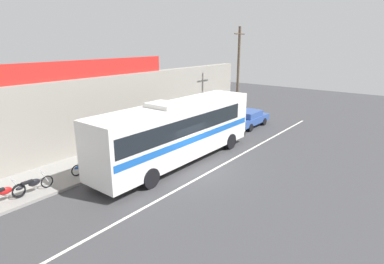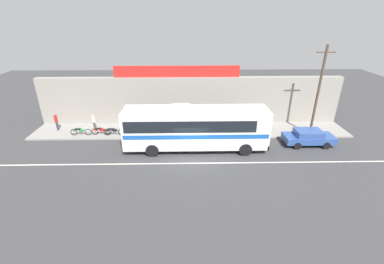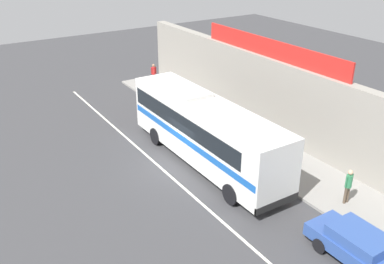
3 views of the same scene
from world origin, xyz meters
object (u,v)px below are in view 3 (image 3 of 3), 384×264
Objects in this scene: motorcycle_orange at (169,98)px; motorcycle_black at (156,91)px; intercity_bus at (204,128)px; pedestrian_far_left at (348,184)px; pedestrian_near_shop at (154,72)px; pedestrian_far_right at (176,85)px; motorcycle_green at (200,116)px; parked_car at (360,247)px; motorcycle_blue at (176,103)px.

motorcycle_orange is 0.96× the size of motorcycle_black.
intercity_bus reaches higher than pedestrian_far_left.
pedestrian_far_right is at bearing -0.21° from pedestrian_near_shop.
motorcycle_black is 1.60m from pedestrian_far_right.
pedestrian_far_right is (-9.56, 3.81, -0.97)m from intercity_bus.
motorcycle_green is at bearing 148.92° from intercity_bus.
motorcycle_black is (-1.87, -0.08, 0.00)m from motorcycle_orange.
parked_car is 2.19× the size of motorcycle_green.
intercity_bus is at bearing -14.05° from motorcycle_black.
intercity_bus reaches higher than motorcycle_orange.
motorcycle_orange is at bearing 173.36° from parked_car.
motorcycle_green is at bearing -176.94° from pedestrian_far_left.
intercity_bus is at bearing -17.45° from motorcycle_orange.
intercity_bus is 7.99m from motorcycle_blue.
motorcycle_black is 1.10× the size of pedestrian_far_left.
pedestrian_far_left reaches higher than pedestrian_near_shop.
parked_car is at bearing -8.08° from pedestrian_near_shop.
pedestrian_far_right reaches higher than motorcycle_green.
pedestrian_far_left is (17.55, 0.65, 0.60)m from motorcycle_black.
pedestrian_far_left is 1.06× the size of pedestrian_far_right.
motorcycle_black is at bearing -179.61° from motorcycle_green.
pedestrian_near_shop is (-8.71, 1.15, 0.57)m from motorcycle_green.
parked_car is 14.47m from motorcycle_green.
motorcycle_blue is at bearing -1.13° from motorcycle_black.
parked_car is 20.49m from motorcycle_black.
intercity_bus is 9.99m from parked_car.
motorcycle_black is at bearing -128.35° from pedestrian_far_right.
parked_car is 2.43× the size of pedestrian_far_left.
intercity_bus is 6.02× the size of motorcycle_green.
motorcycle_blue and motorcycle_black have the same top height.
pedestrian_near_shop is at bearing 172.44° from motorcycle_green.
parked_car is 23.25m from pedestrian_near_shop.
pedestrian_far_left is 20.19m from pedestrian_near_shop.
pedestrian_near_shop is (-23.02, 3.27, 0.40)m from parked_car.
motorcycle_orange is at bearing 2.56° from motorcycle_black.
intercity_bus is at bearing -155.03° from pedestrian_far_left.
pedestrian_far_left is at bearing -1.54° from pedestrian_near_shop.
parked_car is at bearing 3.22° from intercity_bus.
pedestrian_near_shop is at bearing 166.14° from motorcycle_orange.
pedestrian_near_shop is at bearing 179.79° from pedestrian_far_right.
motorcycle_green is at bearing -7.56° from pedestrian_near_shop.
pedestrian_far_left is (-2.84, 2.73, 0.42)m from parked_car.
parked_car is at bearing -9.50° from pedestrian_far_right.
motorcycle_blue is 1.13× the size of pedestrian_near_shop.
parked_car reaches higher than motorcycle_black.
parked_car is at bearing -6.63° from motorcycle_blue.
parked_car is at bearing -6.64° from motorcycle_orange.
intercity_bus is 6.70× the size of pedestrian_far_left.
pedestrian_far_left reaches higher than motorcycle_blue.
pedestrian_far_right is (0.94, 1.18, 0.53)m from motorcycle_black.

